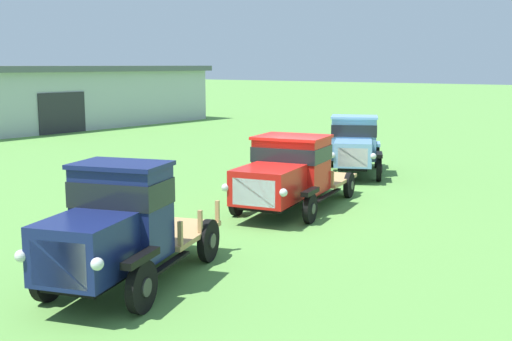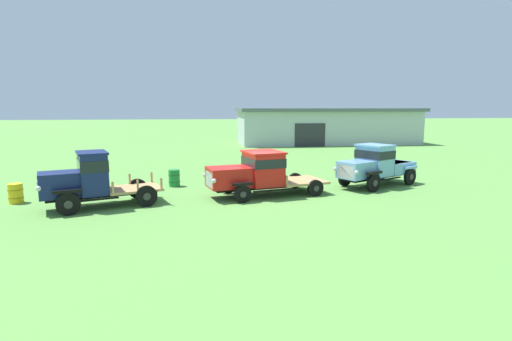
# 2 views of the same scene
# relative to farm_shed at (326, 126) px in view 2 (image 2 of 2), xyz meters

# --- Properties ---
(ground_plane) EXTENTS (240.00, 240.00, 0.00)m
(ground_plane) POSITION_rel_farm_shed_xyz_m (-11.71, -26.02, -1.99)
(ground_plane) COLOR #5B9342
(farm_shed) EXTENTS (20.05, 8.08, 3.94)m
(farm_shed) POSITION_rel_farm_shed_xyz_m (0.00, 0.00, 0.00)
(farm_shed) COLOR #B2B7BC
(farm_shed) RESTS_ON ground
(vintage_truck_foreground_near) EXTENTS (4.97, 3.20, 2.29)m
(vintage_truck_foreground_near) POSITION_rel_farm_shed_xyz_m (-18.69, -27.07, -0.81)
(vintage_truck_foreground_near) COLOR black
(vintage_truck_foreground_near) RESTS_ON ground
(vintage_truck_second_in_line) EXTENTS (5.88, 3.22, 2.07)m
(vintage_truck_second_in_line) POSITION_rel_farm_shed_xyz_m (-11.64, -25.86, -0.89)
(vintage_truck_second_in_line) COLOR black
(vintage_truck_second_in_line) RESTS_ON ground
(vintage_truck_midrow_center) EXTENTS (4.93, 3.69, 2.17)m
(vintage_truck_midrow_center) POSITION_rel_farm_shed_xyz_m (-5.23, -24.37, -0.88)
(vintage_truck_midrow_center) COLOR black
(vintage_truck_midrow_center) RESTS_ON ground
(oil_drum_beside_row) EXTENTS (0.59, 0.59, 0.87)m
(oil_drum_beside_row) POSITION_rel_farm_shed_xyz_m (-15.54, -23.02, -1.56)
(oil_drum_beside_row) COLOR #1E7F33
(oil_drum_beside_row) RESTS_ON ground
(oil_drum_near_fence) EXTENTS (0.61, 0.61, 0.85)m
(oil_drum_near_fence) POSITION_rel_farm_shed_xyz_m (-22.01, -25.79, -1.57)
(oil_drum_near_fence) COLOR gold
(oil_drum_near_fence) RESTS_ON ground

